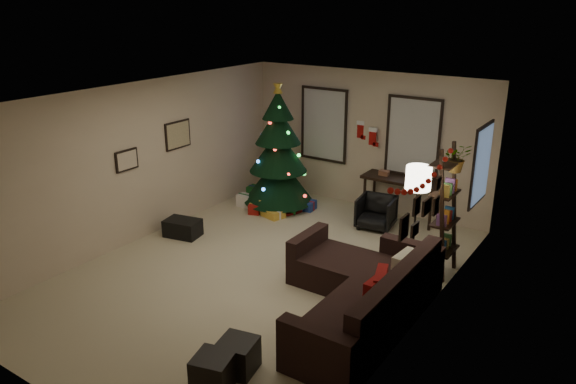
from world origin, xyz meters
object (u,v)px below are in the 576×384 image
(desk, at_px, (402,183))
(bookshelf, at_px, (447,214))
(sofa, at_px, (362,295))
(desk_chair, at_px, (376,212))
(christmas_tree, at_px, (278,156))

(desk, height_order, bookshelf, bookshelf)
(sofa, height_order, bookshelf, bookshelf)
(desk_chair, relative_size, bookshelf, 0.30)
(desk, bearing_deg, desk_chair, -106.83)
(desk, relative_size, desk_chair, 2.47)
(sofa, bearing_deg, christmas_tree, 140.21)
(christmas_tree, distance_m, desk, 2.43)
(sofa, relative_size, bookshelf, 1.42)
(desk, xyz_separation_m, bookshelf, (1.40, -1.70, 0.26))
(desk_chair, height_order, bookshelf, bookshelf)
(christmas_tree, xyz_separation_m, sofa, (3.21, -2.68, -0.77))
(bookshelf, bearing_deg, sofa, -105.25)
(christmas_tree, relative_size, bookshelf, 1.27)
(desk_chair, bearing_deg, bookshelf, -41.67)
(christmas_tree, xyz_separation_m, desk, (2.29, 0.76, -0.35))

